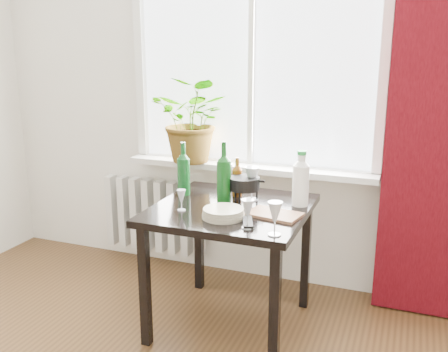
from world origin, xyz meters
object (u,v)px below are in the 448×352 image
at_px(tv_remote, 248,222).
at_px(wineglass_back_left, 227,176).
at_px(cleaning_bottle, 301,178).
at_px(wineglass_far_right, 275,218).
at_px(table, 231,222).
at_px(wineglass_back_center, 252,183).
at_px(wine_bottle_left, 183,168).
at_px(wine_bottle_right, 224,171).
at_px(radiator, 154,215).
at_px(bottle_amber, 237,177).
at_px(cutting_board, 274,214).
at_px(potted_plant, 194,120).
at_px(plate_stack, 223,213).
at_px(wineglass_front_right, 248,214).
at_px(wineglass_front_left, 181,200).
at_px(fondue_pot, 244,189).

bearing_deg(tv_remote, wineglass_back_left, 99.33).
height_order(cleaning_bottle, wineglass_far_right, cleaning_bottle).
bearing_deg(table, wineglass_back_center, 67.27).
relative_size(wine_bottle_left, wine_bottle_right, 0.91).
distance_m(radiator, wine_bottle_left, 0.88).
relative_size(wine_bottle_right, wineglass_back_left, 2.14).
distance_m(radiator, table, 1.09).
distance_m(table, bottle_amber, 0.30).
distance_m(wineglass_far_right, cutting_board, 0.30).
xyz_separation_m(potted_plant, plate_stack, (0.50, -0.74, -0.37)).
bearing_deg(wineglass_back_center, cutting_board, -48.89).
height_order(wine_bottle_left, wine_bottle_right, wine_bottle_right).
bearing_deg(wineglass_far_right, cutting_board, 105.62).
bearing_deg(radiator, plate_stack, -43.22).
relative_size(wineglass_front_right, wineglass_front_left, 1.26).
distance_m(wine_bottle_right, cutting_board, 0.41).
bearing_deg(table, wineglass_far_right, -44.78).
height_order(wine_bottle_right, wineglass_back_center, wine_bottle_right).
bearing_deg(wineglass_front_right, cutting_board, 72.60).
relative_size(potted_plant, wine_bottle_left, 1.77).
bearing_deg(potted_plant, wineglass_far_right, -47.33).
bearing_deg(wine_bottle_left, fondue_pot, 1.56).
xyz_separation_m(table, wineglass_back_left, (-0.15, 0.32, 0.18)).
xyz_separation_m(wineglass_back_center, wineglass_front_left, (-0.30, -0.33, -0.04)).
height_order(fondue_pot, tv_remote, fondue_pot).
height_order(potted_plant, bottle_amber, potted_plant).
bearing_deg(wineglass_front_right, wine_bottle_right, 125.41).
distance_m(table, plate_stack, 0.23).
relative_size(plate_stack, cutting_board, 0.82).
xyz_separation_m(wineglass_far_right, wineglass_front_left, (-0.58, 0.18, -0.03)).
relative_size(wine_bottle_right, wineglass_front_right, 2.38).
height_order(table, wineglass_back_left, wineglass_back_left).
distance_m(wineglass_front_left, tv_remote, 0.42).
xyz_separation_m(radiator, wineglass_far_right, (1.20, -0.97, 0.45)).
bearing_deg(wineglass_front_left, wine_bottle_left, 113.05).
bearing_deg(wineglass_back_center, table, -112.73).
bearing_deg(plate_stack, wineglass_back_center, 83.57).
relative_size(wine_bottle_left, wineglass_back_center, 1.60).
bearing_deg(wineglass_front_right, wineglass_front_left, 162.73).
bearing_deg(radiator, potted_plant, -13.19).
height_order(potted_plant, wineglass_back_center, potted_plant).
bearing_deg(wineglass_far_right, cleaning_bottle, 88.79).
distance_m(wine_bottle_right, wineglass_far_right, 0.61).
relative_size(table, wineglass_back_left, 5.04).
height_order(bottle_amber, tv_remote, bottle_amber).
bearing_deg(cutting_board, wineglass_back_left, 137.01).
distance_m(potted_plant, wineglass_far_right, 1.24).
bearing_deg(bottle_amber, cleaning_bottle, -6.62).
xyz_separation_m(wine_bottle_left, plate_stack, (0.38, -0.32, -0.14)).
distance_m(wine_bottle_left, plate_stack, 0.51).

